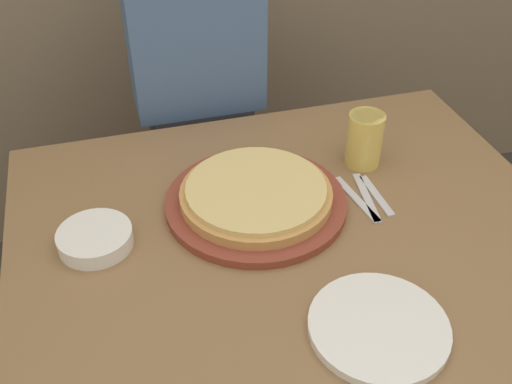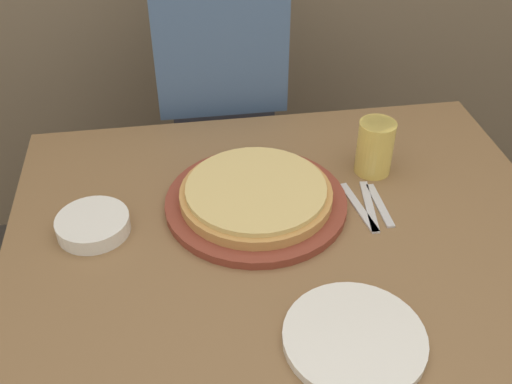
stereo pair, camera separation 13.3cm
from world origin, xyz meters
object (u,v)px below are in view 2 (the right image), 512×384
(side_bowl, at_px, (93,225))
(fork, at_px, (359,207))
(beer_glass, at_px, (375,145))
(dinner_plate, at_px, (354,338))
(spoon, at_px, (380,205))
(dinner_knife, at_px, (369,206))
(pizza_on_board, at_px, (256,197))
(diner_person, at_px, (222,114))

(side_bowl, relative_size, fork, 0.87)
(beer_glass, xyz_separation_m, dinner_plate, (-0.19, -0.49, -0.06))
(fork, distance_m, spoon, 0.05)
(beer_glass, distance_m, dinner_knife, 0.16)
(spoon, bearing_deg, dinner_plate, -114.51)
(pizza_on_board, xyz_separation_m, dinner_plate, (0.11, -0.40, -0.02))
(dinner_knife, xyz_separation_m, spoon, (0.02, 0.00, 0.00))
(dinner_knife, bearing_deg, beer_glass, 70.54)
(pizza_on_board, relative_size, diner_person, 0.30)
(beer_glass, xyz_separation_m, side_bowl, (-0.66, -0.13, -0.06))
(beer_glass, bearing_deg, dinner_knife, -109.46)
(beer_glass, height_order, spoon, beer_glass)
(beer_glass, bearing_deg, spoon, -99.61)
(dinner_plate, bearing_deg, diner_person, 98.28)
(diner_person, bearing_deg, spoon, -62.78)
(side_bowl, distance_m, diner_person, 0.67)
(fork, xyz_separation_m, diner_person, (-0.25, 0.58, -0.08))
(side_bowl, relative_size, diner_person, 0.12)
(pizza_on_board, distance_m, dinner_plate, 0.42)
(beer_glass, relative_size, fork, 0.75)
(pizza_on_board, relative_size, dinner_plate, 1.61)
(dinner_knife, bearing_deg, fork, -180.00)
(side_bowl, relative_size, dinner_knife, 0.87)
(dinner_knife, distance_m, diner_person, 0.65)
(dinner_plate, xyz_separation_m, diner_person, (-0.14, 0.94, -0.08))
(fork, bearing_deg, side_bowl, 179.00)
(pizza_on_board, xyz_separation_m, fork, (0.23, -0.04, -0.02))
(dinner_knife, bearing_deg, side_bowl, 179.04)
(beer_glass, xyz_separation_m, spoon, (-0.02, -0.14, -0.07))
(dinner_plate, bearing_deg, side_bowl, 141.93)
(pizza_on_board, bearing_deg, side_bowl, -174.86)
(dinner_plate, relative_size, spoon, 1.67)
(dinner_plate, relative_size, diner_person, 0.19)
(fork, bearing_deg, dinner_plate, -107.57)
(diner_person, bearing_deg, fork, -66.79)
(side_bowl, relative_size, spoon, 1.02)
(side_bowl, height_order, diner_person, diner_person)
(pizza_on_board, bearing_deg, diner_person, 92.47)
(fork, relative_size, diner_person, 0.13)
(dinner_plate, bearing_deg, dinner_knife, 68.88)
(pizza_on_board, bearing_deg, beer_glass, 17.28)
(diner_person, bearing_deg, pizza_on_board, -87.53)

